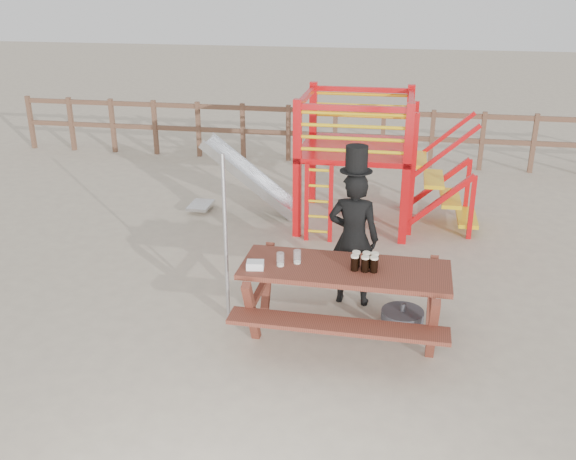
% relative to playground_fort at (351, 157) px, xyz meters
% --- Properties ---
extents(ground, '(60.00, 60.00, 0.00)m').
position_rel_playground_fort_xyz_m(ground, '(-0.12, -3.58, -1.07)').
color(ground, '#BBAC91').
rests_on(ground, ground).
extents(back_fence, '(15.09, 0.09, 1.20)m').
position_rel_playground_fort_xyz_m(back_fence, '(-0.12, 3.42, -0.34)').
color(back_fence, brown).
rests_on(back_fence, ground).
extents(playground_fort, '(4.71, 1.84, 2.10)m').
position_rel_playground_fort_xyz_m(playground_fort, '(0.00, 0.00, 0.00)').
color(playground_fort, red).
rests_on(playground_fort, ground).
extents(picnic_table, '(2.24, 1.57, 0.86)m').
position_rel_playground_fort_xyz_m(picnic_table, '(0.28, -3.64, -0.53)').
color(picnic_table, brown).
rests_on(picnic_table, ground).
extents(man_with_hat, '(0.63, 0.44, 1.97)m').
position_rel_playground_fort_xyz_m(man_with_hat, '(0.29, -2.78, -0.19)').
color(man_with_hat, black).
rests_on(man_with_hat, ground).
extents(metal_pole, '(0.04, 0.04, 2.00)m').
position_rel_playground_fort_xyz_m(metal_pole, '(-1.08, -3.48, -0.07)').
color(metal_pole, '#B2B2B7').
rests_on(metal_pole, ground).
extents(parasol_base, '(0.50, 0.50, 0.21)m').
position_rel_playground_fort_xyz_m(parasol_base, '(0.92, -3.12, -1.01)').
color(parasol_base, '#3C3C42').
rests_on(parasol_base, ground).
extents(paper_bag, '(0.20, 0.16, 0.08)m').
position_rel_playground_fort_xyz_m(paper_bag, '(-0.66, -3.84, -0.17)').
color(paper_bag, white).
rests_on(paper_bag, picnic_table).
extents(stout_pints, '(0.29, 0.20, 0.17)m').
position_rel_playground_fort_xyz_m(stout_pints, '(0.49, -3.65, -0.13)').
color(stout_pints, black).
rests_on(stout_pints, picnic_table).
extents(empty_glasses, '(0.25, 0.18, 0.15)m').
position_rel_playground_fort_xyz_m(empty_glasses, '(-0.33, -3.68, -0.14)').
color(empty_glasses, silver).
rests_on(empty_glasses, picnic_table).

